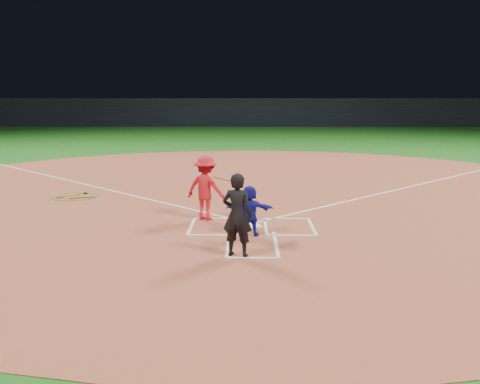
{
  "coord_description": "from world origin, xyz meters",
  "views": [
    {
      "loc": [
        -0.11,
        -13.69,
        3.38
      ],
      "look_at": [
        -0.3,
        -0.4,
        1.0
      ],
      "focal_mm": 40.0,
      "sensor_mm": 36.0,
      "label": 1
    }
  ],
  "objects_px": {
    "umpire": "(237,215)",
    "batter_at_plate": "(206,188)",
    "on_deck_circle": "(76,196)",
    "catcher": "(250,211)",
    "home_plate": "(252,226)"
  },
  "relations": [
    {
      "from": "batter_at_plate",
      "to": "umpire",
      "type": "bearing_deg",
      "value": -74.75
    },
    {
      "from": "home_plate",
      "to": "umpire",
      "type": "bearing_deg",
      "value": 83.0
    },
    {
      "from": "on_deck_circle",
      "to": "home_plate",
      "type": "bearing_deg",
      "value": -34.85
    },
    {
      "from": "umpire",
      "to": "batter_at_plate",
      "type": "bearing_deg",
      "value": -58.41
    },
    {
      "from": "on_deck_circle",
      "to": "batter_at_plate",
      "type": "relative_size",
      "value": 0.96
    },
    {
      "from": "on_deck_circle",
      "to": "catcher",
      "type": "relative_size",
      "value": 1.35
    },
    {
      "from": "home_plate",
      "to": "batter_at_plate",
      "type": "bearing_deg",
      "value": -31.99
    },
    {
      "from": "on_deck_circle",
      "to": "catcher",
      "type": "distance_m",
      "value": 7.87
    },
    {
      "from": "umpire",
      "to": "batter_at_plate",
      "type": "distance_m",
      "value": 3.56
    },
    {
      "from": "umpire",
      "to": "batter_at_plate",
      "type": "xyz_separation_m",
      "value": [
        -0.94,
        3.43,
        -0.01
      ]
    },
    {
      "from": "umpire",
      "to": "batter_at_plate",
      "type": "height_order",
      "value": "umpire"
    },
    {
      "from": "catcher",
      "to": "home_plate",
      "type": "bearing_deg",
      "value": -93.27
    },
    {
      "from": "on_deck_circle",
      "to": "umpire",
      "type": "height_order",
      "value": "umpire"
    },
    {
      "from": "home_plate",
      "to": "umpire",
      "type": "height_order",
      "value": "umpire"
    },
    {
      "from": "home_plate",
      "to": "on_deck_circle",
      "type": "bearing_deg",
      "value": -34.85
    }
  ]
}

